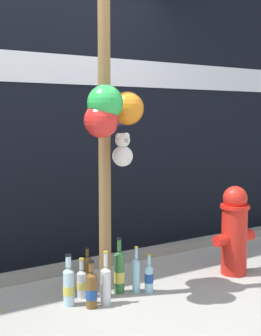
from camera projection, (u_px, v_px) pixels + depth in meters
name	position (u px, v px, depth m)	size (l,w,h in m)	color
ground_plane	(128.00, 316.00, 3.20)	(14.00, 14.00, 0.00)	#9E9B93
building_wall	(39.00, 42.00, 4.18)	(10.00, 0.21, 3.96)	black
curb_strip	(62.00, 269.00, 4.06)	(8.00, 0.12, 0.08)	gray
memorial_post	(110.00, 93.00, 3.38)	(0.51, 0.52, 2.81)	olive
fire_hydrant	(234.00, 230.00, 4.03)	(0.41, 0.25, 0.75)	red
bottle_0	(106.00, 284.00, 3.39)	(0.07, 0.07, 0.39)	silver
bottle_1	(149.00, 278.00, 3.62)	(0.07, 0.07, 0.30)	#93CCE0
bottle_2	(106.00, 268.00, 3.82)	(0.06, 0.06, 0.32)	brown
bottle_3	(82.00, 283.00, 3.53)	(0.07, 0.07, 0.30)	silver
bottle_4	(119.00, 272.00, 3.61)	(0.08, 0.08, 0.42)	#337038
bottle_5	(69.00, 285.00, 3.37)	(0.08, 0.08, 0.37)	#B2DBEA
bottle_6	(136.00, 274.00, 3.62)	(0.06, 0.06, 0.35)	#93CCE0
bottle_7	(91.00, 289.00, 3.33)	(0.08, 0.08, 0.34)	brown
bottle_8	(87.00, 272.00, 3.70)	(0.07, 0.07, 0.33)	brown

